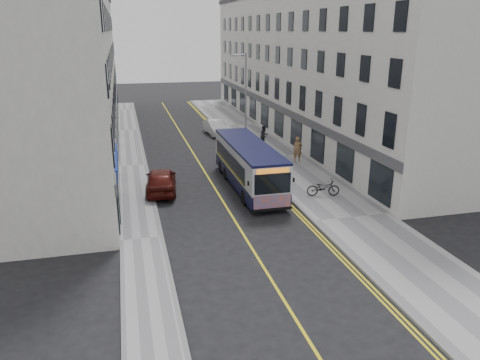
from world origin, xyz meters
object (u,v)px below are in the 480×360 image
streetlamp (245,100)px  pedestrian_far (264,136)px  bicycle (323,188)px  car_maroon (161,180)px  pedestrian_near (298,149)px  city_bus (248,164)px  car_white (215,128)px

streetlamp → pedestrian_far: streetlamp is taller
bicycle → pedestrian_far: 13.25m
car_maroon → pedestrian_near: bearing=-152.6°
city_bus → car_maroon: bearing=174.7°
city_bus → car_white: 16.36m
city_bus → pedestrian_far: city_bus is taller
pedestrian_near → car_white: 12.30m
pedestrian_far → car_maroon: (-9.72, -9.74, -0.22)m
city_bus → car_maroon: (-5.54, 0.51, -0.81)m
city_bus → car_maroon: 5.62m
pedestrian_far → car_maroon: pedestrian_far is taller
pedestrian_far → bicycle: bearing=-122.0°
bicycle → pedestrian_far: size_ratio=1.12×
city_bus → car_maroon: size_ratio=2.18×
city_bus → pedestrian_far: (4.18, 10.26, -0.59)m
city_bus → pedestrian_near: 7.00m
city_bus → pedestrian_far: size_ratio=5.66×
pedestrian_near → pedestrian_far: bearing=117.6°
pedestrian_near → bicycle: bearing=-81.6°
streetlamp → pedestrian_near: streetlamp is taller
streetlamp → pedestrian_near: size_ratio=4.18×
city_bus → pedestrian_near: city_bus is taller
city_bus → car_white: (1.06, 16.30, -0.90)m
streetlamp → bicycle: bearing=-81.0°
bicycle → pedestrian_near: 7.81m
streetlamp → car_white: (-0.97, 7.57, -3.69)m
city_bus → pedestrian_far: bearing=67.8°
pedestrian_near → car_white: (-4.09, 11.59, -0.39)m
car_white → pedestrian_near: bearing=-75.6°
bicycle → car_maroon: car_maroon is taller
pedestrian_near → city_bus: bearing=-119.8°
streetlamp → pedestrian_near: (3.12, -4.02, -3.31)m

